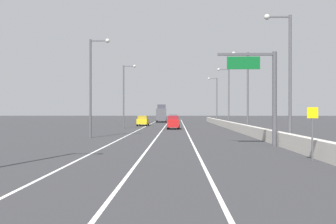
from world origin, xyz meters
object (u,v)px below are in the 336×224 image
Objects in this scene: lamp_post_right_third at (246,86)px; lamp_post_right_fourth at (227,93)px; box_truck at (161,114)px; overhead_sign_gantry at (265,87)px; car_red_2 at (173,122)px; lamp_post_left_mid at (93,81)px; lamp_post_right_second at (287,71)px; lamp_post_left_far at (125,92)px; lamp_post_right_fifth at (216,97)px; car_gray_1 at (173,119)px; speed_advisory_sign at (312,130)px; car_yellow_0 at (143,121)px.

lamp_post_right_third is 1.00× the size of lamp_post_right_fourth.
lamp_post_right_third reaches higher than box_truck.
lamp_post_right_third is at bearing 84.47° from overhead_sign_gantry.
lamp_post_left_mid is at bearing -113.00° from car_red_2.
lamp_post_right_second is 1.00× the size of lamp_post_right_fourth.
car_red_2 is at bearing 131.77° from lamp_post_right_third.
box_truck is (4.58, 34.24, -3.87)m from lamp_post_left_far.
lamp_post_right_fifth is 2.20× the size of car_red_2.
car_gray_1 is (-9.54, -2.86, -4.89)m from lamp_post_right_fifth.
lamp_post_left_mid is 57.20m from box_truck.
speed_advisory_sign is 0.30× the size of box_truck.
lamp_post_right_fourth is 2.28× the size of car_gray_1.
lamp_post_right_fourth reaches higher than car_gray_1.
lamp_post_right_fifth is (-0.13, 18.85, 0.00)m from lamp_post_right_fourth.
lamp_post_right_fifth is 29.26m from car_red_2.
lamp_post_left_mid is 2.20× the size of car_red_2.
lamp_post_right_fourth reaches higher than speed_advisory_sign.
lamp_post_left_mid is 33.28m from car_yellow_0.
lamp_post_right_second reaches higher than car_gray_1.
car_gray_1 is at bearing 90.52° from car_red_2.
lamp_post_right_second is at bearing -72.77° from car_red_2.
overhead_sign_gantry is at bearing -81.73° from car_gray_1.
overhead_sign_gantry reaches higher than speed_advisory_sign.
box_truck is (-12.81, 28.93, -3.87)m from lamp_post_right_fourth.
lamp_post_right_third reaches higher than speed_advisory_sign.
car_yellow_0 is 1.03× the size of car_gray_1.
lamp_post_right_fifth is at bearing 88.15° from overhead_sign_gantry.
lamp_post_right_second is (1.12, 8.79, 4.16)m from speed_advisory_sign.
box_truck is (-12.65, 47.78, -3.87)m from lamp_post_right_third.
car_red_2 is at bearing 104.64° from overhead_sign_gantry.
lamp_post_left_mid is 2.22× the size of car_yellow_0.
car_gray_1 is at bearing -163.30° from lamp_post_right_fifth.
overhead_sign_gantry is 0.73× the size of lamp_post_left_mid.
lamp_post_right_second and lamp_post_left_mid have the same top height.
lamp_post_left_far reaches higher than box_truck.
overhead_sign_gantry is at bearing 92.73° from speed_advisory_sign.
car_gray_1 is at bearing 105.26° from lamp_post_right_third.
speed_advisory_sign is 0.64× the size of car_yellow_0.
lamp_post_left_far is at bearing 158.40° from car_red_2.
lamp_post_right_fifth is (0.03, 37.70, 0.00)m from lamp_post_right_third.
lamp_post_right_fourth is at bearing 57.62° from lamp_post_left_mid.
overhead_sign_gantry reaches higher than car_red_2.
lamp_post_left_mid is (-17.55, -9.08, 0.00)m from lamp_post_right_third.
lamp_post_right_third is (0.21, 18.85, 0.00)m from lamp_post_right_second.
box_truck is at bearing 82.38° from lamp_post_left_far.
lamp_post_right_third is 36.44m from car_gray_1.
lamp_post_right_fourth is (1.50, 46.49, 4.16)m from speed_advisory_sign.
lamp_post_left_far is (-17.23, 13.54, 0.00)m from lamp_post_right_third.
speed_advisory_sign reaches higher than car_red_2.
lamp_post_right_second is 19.90m from lamp_post_left_mid.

